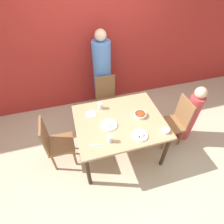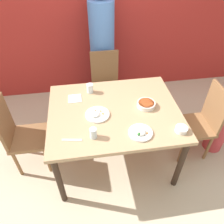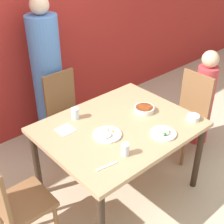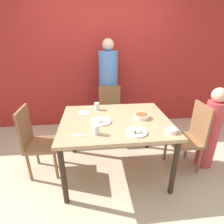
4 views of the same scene
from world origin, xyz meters
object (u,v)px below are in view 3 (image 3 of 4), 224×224
object	(u,v)px
plate_rice_adult	(107,135)
person_child	(203,101)
glass_water_tall	(75,113)
bowl_curry	(144,109)
chair_adult_spot	(67,112)
chair_child_spot	(188,113)
person_adult	(48,79)

from	to	relation	value
plate_rice_adult	person_child	bearing A→B (deg)	0.69
glass_water_tall	bowl_curry	bearing A→B (deg)	-31.00
chair_adult_spot	plate_rice_adult	distance (m)	0.99
chair_child_spot	glass_water_tall	xyz separation A→B (m)	(-1.23, 0.38, 0.33)
person_child	bowl_curry	bearing A→B (deg)	177.25
person_adult	person_child	xyz separation A→B (m)	(1.27, -1.24, -0.24)
person_child	glass_water_tall	xyz separation A→B (m)	(-1.51, 0.38, 0.28)
bowl_curry	glass_water_tall	distance (m)	0.65
chair_child_spot	person_adult	bearing A→B (deg)	-141.48
chair_child_spot	bowl_curry	size ratio (longest dim) A/B	5.00
bowl_curry	person_adult	bearing A→B (deg)	104.72
chair_child_spot	plate_rice_adult	xyz separation A→B (m)	(-1.20, -0.02, 0.29)
chair_adult_spot	bowl_curry	xyz separation A→B (m)	(0.31, -0.86, 0.30)
person_child	bowl_curry	world-z (taller)	person_child
bowl_curry	glass_water_tall	world-z (taller)	glass_water_tall
person_child	bowl_curry	size ratio (longest dim) A/B	6.13
person_child	bowl_curry	xyz separation A→B (m)	(-0.96, 0.05, 0.25)
plate_rice_adult	glass_water_tall	xyz separation A→B (m)	(-0.04, 0.40, 0.04)
person_adult	person_child	bearing A→B (deg)	-44.40
plate_rice_adult	glass_water_tall	world-z (taller)	glass_water_tall
chair_adult_spot	chair_child_spot	xyz separation A→B (m)	(0.99, -0.91, 0.00)
plate_rice_adult	glass_water_tall	size ratio (longest dim) A/B	2.31
person_adult	plate_rice_adult	distance (m)	1.28
chair_adult_spot	person_child	xyz separation A→B (m)	(1.27, -0.91, 0.05)
chair_adult_spot	plate_rice_adult	size ratio (longest dim) A/B	3.90
bowl_curry	chair_adult_spot	bearing A→B (deg)	110.06
glass_water_tall	person_adult	bearing A→B (deg)	74.37
chair_adult_spot	bowl_curry	world-z (taller)	chair_adult_spot
chair_child_spot	person_adult	size ratio (longest dim) A/B	0.55
chair_child_spot	bowl_curry	bearing A→B (deg)	-93.88
chair_adult_spot	glass_water_tall	xyz separation A→B (m)	(-0.24, -0.53, 0.33)
bowl_curry	chair_child_spot	bearing A→B (deg)	-3.88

